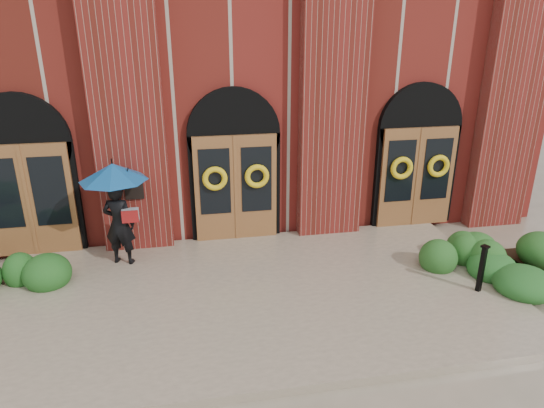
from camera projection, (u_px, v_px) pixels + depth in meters
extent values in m
plane|color=gray|center=(254.00, 303.00, 9.23)|extent=(90.00, 90.00, 0.00)
cube|color=tan|center=(253.00, 296.00, 9.34)|extent=(10.00, 5.30, 0.15)
cube|color=maroon|center=(213.00, 69.00, 16.15)|extent=(16.00, 12.00, 7.00)
cube|color=black|center=(134.00, 187.00, 10.52)|extent=(0.40, 0.05, 0.55)
cube|color=maroon|center=(126.00, 99.00, 10.09)|extent=(1.50, 0.45, 7.00)
cube|color=maroon|center=(333.00, 94.00, 10.86)|extent=(1.50, 0.45, 7.00)
cube|color=maroon|center=(513.00, 89.00, 11.63)|extent=(1.50, 0.45, 7.00)
cube|color=brown|center=(28.00, 201.00, 10.45)|extent=(1.90, 0.10, 2.50)
cylinder|color=black|center=(20.00, 143.00, 10.13)|extent=(2.10, 0.22, 2.10)
cube|color=brown|center=(236.00, 188.00, 11.22)|extent=(1.90, 0.10, 2.50)
cylinder|color=black|center=(234.00, 134.00, 10.90)|extent=(2.10, 0.22, 2.10)
cube|color=brown|center=(417.00, 177.00, 11.98)|extent=(1.90, 0.10, 2.50)
cylinder|color=black|center=(420.00, 126.00, 11.67)|extent=(2.10, 0.22, 2.10)
torus|color=yellow|center=(215.00, 179.00, 10.92)|extent=(0.57, 0.13, 0.57)
torus|color=yellow|center=(257.00, 176.00, 11.08)|extent=(0.57, 0.13, 0.57)
torus|color=yellow|center=(402.00, 168.00, 11.69)|extent=(0.57, 0.13, 0.57)
torus|color=yellow|center=(438.00, 166.00, 11.85)|extent=(0.57, 0.13, 0.57)
imported|color=black|center=(119.00, 224.00, 10.16)|extent=(0.75, 0.60, 1.79)
cone|color=#124E8B|center=(113.00, 172.00, 9.76)|extent=(1.73, 1.73, 0.36)
cylinder|color=black|center=(118.00, 195.00, 9.89)|extent=(0.02, 0.02, 0.60)
cube|color=#9EA0A3|center=(130.00, 215.00, 9.99)|extent=(0.37, 0.26, 0.26)
cube|color=maroon|center=(130.00, 217.00, 9.90)|extent=(0.33, 0.12, 0.26)
cube|color=black|center=(481.00, 269.00, 9.21)|extent=(0.11, 0.11, 0.92)
cube|color=black|center=(485.00, 247.00, 9.04)|extent=(0.17, 0.17, 0.04)
ellipsoid|color=#22501C|center=(489.00, 252.00, 10.45)|extent=(2.83, 1.13, 0.73)
ellipsoid|color=#1F511D|center=(502.00, 270.00, 9.87)|extent=(1.61, 1.38, 0.57)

